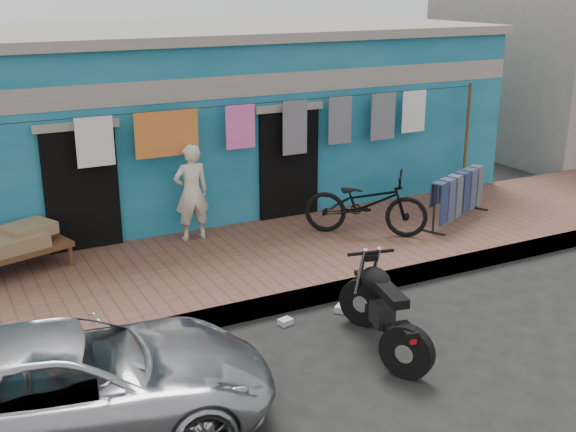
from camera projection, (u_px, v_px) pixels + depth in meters
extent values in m
plane|color=black|center=(367.00, 358.00, 8.35)|extent=(80.00, 80.00, 0.00)
cube|color=brown|center=(257.00, 262.00, 10.84)|extent=(28.00, 3.00, 0.25)
cube|color=gray|center=(304.00, 298.00, 9.62)|extent=(28.00, 0.10, 0.25)
cube|color=#126180|center=(167.00, 122.00, 13.76)|extent=(12.00, 5.00, 3.20)
cube|color=#9E9384|center=(214.00, 88.00, 11.41)|extent=(12.00, 0.14, 0.35)
cube|color=#9E9384|center=(163.00, 31.00, 13.24)|extent=(12.20, 5.20, 0.16)
cube|color=black|center=(82.00, 198.00, 10.84)|extent=(1.10, 0.10, 2.10)
cube|color=black|center=(289.00, 171.00, 12.37)|extent=(1.10, 0.10, 2.10)
cylinder|color=brown|center=(466.00, 139.00, 13.72)|extent=(0.06, 0.06, 2.10)
cylinder|color=black|center=(221.00, 106.00, 11.22)|extent=(10.00, 0.01, 0.01)
cube|color=silver|center=(95.00, 142.00, 10.46)|extent=(0.55, 0.02, 0.73)
cube|color=#CC4C26|center=(167.00, 134.00, 10.94)|extent=(1.00, 0.02, 0.70)
cube|color=#E35BAD|center=(240.00, 127.00, 11.47)|extent=(0.50, 0.02, 0.70)
cube|color=slate|center=(295.00, 128.00, 11.93)|extent=(0.45, 0.02, 0.91)
cube|color=slate|center=(340.00, 120.00, 12.30)|extent=(0.45, 0.02, 0.81)
cube|color=slate|center=(383.00, 117.00, 12.69)|extent=(0.50, 0.02, 0.83)
cube|color=silver|center=(414.00, 111.00, 12.97)|extent=(0.50, 0.02, 0.75)
imported|color=#B8B7BC|center=(69.00, 384.00, 6.75)|extent=(4.21, 2.42, 1.12)
imported|color=beige|center=(191.00, 192.00, 11.25)|extent=(0.55, 0.37, 1.53)
imported|color=black|center=(366.00, 196.00, 11.51)|extent=(1.96, 1.76, 1.26)
cube|color=silver|center=(285.00, 322.00, 9.15)|extent=(0.19, 0.16, 0.07)
cube|color=silver|center=(341.00, 308.00, 9.51)|extent=(0.21, 0.20, 0.08)
cube|color=silver|center=(353.00, 307.00, 9.53)|extent=(0.25, 0.27, 0.09)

